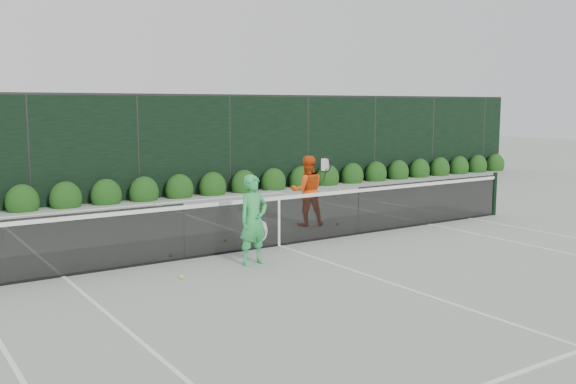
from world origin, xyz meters
TOP-DOWN VIEW (x-y plane):
  - ground at (0.00, 0.00)m, footprint 80.00×80.00m
  - tennis_net at (-0.02, 0.00)m, footprint 12.90×0.10m
  - player_woman at (-1.14, -0.97)m, footprint 0.66×0.44m
  - player_man at (1.71, 1.46)m, footprint 0.97×0.85m
  - court_lines at (0.00, 0.00)m, footprint 11.03×23.83m
  - windscreen_fence at (0.00, -2.71)m, footprint 32.00×21.07m
  - hedge_row at (-0.00, 7.15)m, footprint 31.66×0.65m
  - tennis_balls at (-0.77, 0.31)m, footprint 4.97×2.36m

SIDE VIEW (x-z plane):
  - ground at x=0.00m, z-range 0.00..0.00m
  - court_lines at x=0.00m, z-range 0.00..0.01m
  - tennis_balls at x=-0.77m, z-range 0.00..0.07m
  - hedge_row at x=0.00m, z-range -0.23..0.70m
  - tennis_net at x=-0.02m, z-range 0.00..1.07m
  - player_woman at x=-1.14m, z-range 0.00..1.56m
  - player_man at x=1.71m, z-range 0.00..1.60m
  - windscreen_fence at x=0.00m, z-range -0.02..3.04m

